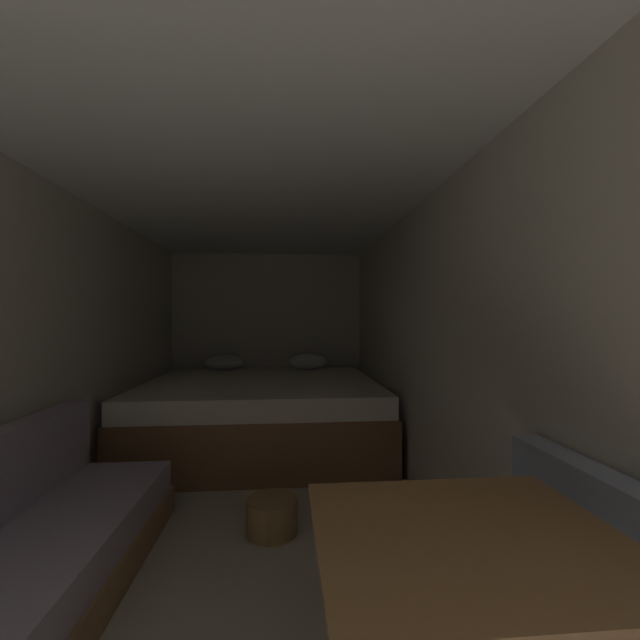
{
  "coord_description": "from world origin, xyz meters",
  "views": [
    {
      "loc": [
        0.23,
        -0.58,
        1.28
      ],
      "look_at": [
        0.49,
        2.41,
        1.28
      ],
      "focal_mm": 22.22,
      "sensor_mm": 36.0,
      "label": 1
    }
  ],
  "objects": [
    {
      "name": "wall_back",
      "position": [
        0.0,
        4.54,
        1.06
      ],
      "size": [
        2.49,
        0.05,
        2.12
      ],
      "primitive_type": "cube",
      "color": "beige",
      "rests_on": "ground"
    },
    {
      "name": "wicker_basket",
      "position": [
        0.15,
        1.81,
        0.1
      ],
      "size": [
        0.31,
        0.31,
        0.2
      ],
      "color": "olive",
      "rests_on": "ground"
    },
    {
      "name": "bed",
      "position": [
        0.0,
        3.46,
        0.34
      ],
      "size": [
        2.27,
        2.05,
        0.86
      ],
      "color": "brown",
      "rests_on": "ground"
    },
    {
      "name": "dinette_table",
      "position": [
        0.67,
        0.34,
        0.66
      ],
      "size": [
        0.74,
        0.62,
        0.77
      ],
      "color": "olive",
      "rests_on": "ground"
    },
    {
      "name": "ceiling_slab",
      "position": [
        0.0,
        1.91,
        2.15
      ],
      "size": [
        2.49,
        5.21,
        0.05
      ],
      "primitive_type": "cube",
      "color": "white",
      "rests_on": "wall_left"
    },
    {
      "name": "ground_plane",
      "position": [
        0.0,
        1.91,
        0.0
      ],
      "size": [
        7.21,
        7.21,
        0.0
      ],
      "primitive_type": "plane",
      "color": "#B2A893"
    },
    {
      "name": "wall_left",
      "position": [
        -1.22,
        1.91,
        1.06
      ],
      "size": [
        0.05,
        5.21,
        2.12
      ],
      "primitive_type": "cube",
      "color": "beige",
      "rests_on": "ground"
    },
    {
      "name": "wall_right",
      "position": [
        1.22,
        1.91,
        1.06
      ],
      "size": [
        0.05,
        5.21,
        2.12
      ],
      "primitive_type": "cube",
      "color": "beige",
      "rests_on": "ground"
    }
  ]
}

